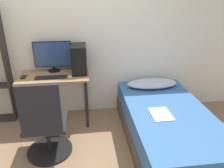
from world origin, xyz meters
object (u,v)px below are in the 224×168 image
Objects in this scene: office_chair at (46,129)px; pc_tower at (79,59)px; keyboard at (51,77)px; monitor at (53,55)px; bed at (167,126)px.

office_chair is 2.47× the size of pc_tower.
keyboard is (0.02, 0.66, 0.39)m from office_chair.
office_chair is at bearing -91.43° from keyboard.
pc_tower is (0.41, 0.85, 0.58)m from office_chair.
office_chair is 1.85× the size of monitor.
keyboard reaches higher than bed.
pc_tower is at bearing 64.47° from office_chair.
bed is 4.81× the size of pc_tower.
monitor is at bearing 149.42° from bed.
monitor is at bearing 88.25° from office_chair.
office_chair reaches higher than bed.
monitor reaches higher than pc_tower.
keyboard is at bearing -154.46° from pc_tower.
monitor is at bearing 87.51° from keyboard.
pc_tower is at bearing 25.54° from keyboard.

